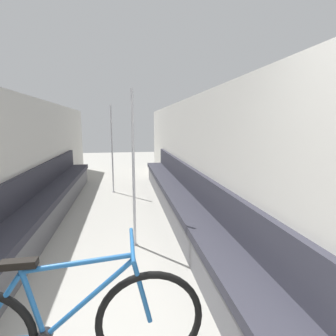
# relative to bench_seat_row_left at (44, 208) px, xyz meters

# --- Properties ---
(wall_left) EXTENTS (0.10, 11.11, 2.08)m
(wall_left) POSITION_rel_bench_seat_row_left_xyz_m (-0.26, 0.13, 0.73)
(wall_left) COLOR beige
(wall_left) RESTS_ON ground
(wall_right) EXTENTS (0.10, 11.11, 2.08)m
(wall_right) POSITION_rel_bench_seat_row_left_xyz_m (2.48, 0.13, 0.73)
(wall_right) COLOR beige
(wall_right) RESTS_ON ground
(bench_seat_row_left) EXTENTS (0.47, 6.78, 0.91)m
(bench_seat_row_left) POSITION_rel_bench_seat_row_left_xyz_m (0.00, 0.00, 0.00)
(bench_seat_row_left) COLOR #5B5B60
(bench_seat_row_left) RESTS_ON ground
(bench_seat_row_right) EXTENTS (0.47, 6.78, 0.91)m
(bench_seat_row_right) POSITION_rel_bench_seat_row_left_xyz_m (2.22, 0.00, 0.00)
(bench_seat_row_right) COLOR #5B5B60
(bench_seat_row_right) RESTS_ON ground
(bicycle) EXTENTS (1.74, 0.46, 0.91)m
(bicycle) POSITION_rel_bench_seat_row_left_xyz_m (0.91, -2.77, 0.07)
(bicycle) COLOR black
(bicycle) RESTS_ON ground
(grab_pole_near) EXTENTS (0.08, 0.08, 2.06)m
(grab_pole_near) POSITION_rel_bench_seat_row_left_xyz_m (1.02, 2.01, 0.70)
(grab_pole_near) COLOR gray
(grab_pole_near) RESTS_ON ground
(grab_pole_far) EXTENTS (0.08, 0.08, 2.06)m
(grab_pole_far) POSITION_rel_bench_seat_row_left_xyz_m (1.41, -0.92, 0.70)
(grab_pole_far) COLOR gray
(grab_pole_far) RESTS_ON ground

